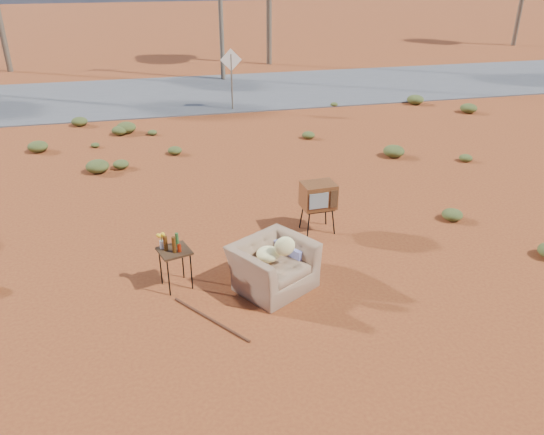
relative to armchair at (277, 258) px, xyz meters
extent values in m
plane|color=brown|center=(-0.27, -0.26, -0.51)|extent=(140.00, 140.00, 0.00)
cube|color=#565659|center=(-0.27, 14.74, -0.49)|extent=(140.00, 7.00, 0.04)
imported|color=#8B684C|center=(-0.08, -0.07, 0.04)|extent=(1.49, 1.33, 1.09)
ellipsoid|color=#F7EE97|center=(-0.16, -0.05, 0.12)|extent=(0.39, 0.39, 0.23)
ellipsoid|color=#F7EE97|center=(0.07, -0.22, 0.33)|extent=(0.35, 0.17, 0.35)
cube|color=navy|center=(0.36, 0.32, -0.19)|extent=(0.86, 0.96, 0.64)
cube|color=black|center=(1.27, 1.72, 0.02)|extent=(0.60, 0.47, 0.03)
cylinder|color=black|center=(1.02, 1.50, -0.25)|extent=(0.03, 0.03, 0.53)
cylinder|color=black|center=(1.55, 1.53, -0.25)|extent=(0.03, 0.03, 0.53)
cylinder|color=black|center=(0.99, 1.91, -0.25)|extent=(0.03, 0.03, 0.53)
cylinder|color=black|center=(1.53, 1.94, -0.25)|extent=(0.03, 0.03, 0.53)
cube|color=brown|center=(1.27, 1.72, 0.29)|extent=(0.68, 0.54, 0.51)
cube|color=gray|center=(1.20, 1.45, 0.29)|extent=(0.39, 0.04, 0.32)
cube|color=#472D19|center=(1.51, 1.46, 0.29)|extent=(0.15, 0.03, 0.36)
cube|color=#321F12|center=(-1.66, 0.32, 0.18)|extent=(0.61, 0.61, 0.04)
cylinder|color=black|center=(-1.80, 0.07, -0.16)|extent=(0.02, 0.02, 0.69)
cylinder|color=black|center=(-1.42, 0.18, -0.16)|extent=(0.02, 0.02, 0.69)
cylinder|color=black|center=(-1.91, 0.45, -0.16)|extent=(0.02, 0.02, 0.69)
cylinder|color=black|center=(-1.53, 0.56, -0.16)|extent=(0.02, 0.02, 0.69)
cylinder|color=#45260B|center=(-1.79, 0.33, 0.33)|extent=(0.07, 0.07, 0.26)
cylinder|color=#45260B|center=(-1.66, 0.24, 0.34)|extent=(0.07, 0.07, 0.28)
cylinder|color=#2A5524|center=(-1.60, 0.44, 0.32)|extent=(0.06, 0.06, 0.24)
cylinder|color=red|center=(-1.58, 0.24, 0.26)|extent=(0.06, 0.06, 0.13)
cylinder|color=silver|center=(-1.85, 0.42, 0.27)|extent=(0.08, 0.08, 0.14)
ellipsoid|color=yellow|center=(-1.85, 0.42, 0.43)|extent=(0.16, 0.16, 0.12)
cylinder|color=#502615|center=(-1.24, -0.76, -0.49)|extent=(1.00, 1.36, 0.04)
cylinder|color=brown|center=(1.23, 11.74, 0.49)|extent=(0.06, 0.06, 2.00)
cube|color=silver|center=(1.23, 11.74, 1.29)|extent=(0.78, 0.04, 0.78)
ellipsoid|color=#455123|center=(4.23, 1.54, -0.39)|extent=(0.44, 0.44, 0.24)
ellipsoid|color=#455123|center=(-3.27, 6.24, -0.34)|extent=(0.60, 0.60, 0.33)
ellipsoid|color=#455123|center=(6.53, 4.74, -0.41)|extent=(0.36, 0.36, 0.20)
ellipsoid|color=#455123|center=(2.93, 7.74, -0.40)|extent=(0.40, 0.40, 0.22)
ellipsoid|color=#455123|center=(-1.77, 9.24, -0.43)|extent=(0.30, 0.30, 0.17)
camera|label=1|loc=(-1.87, -7.44, 4.49)|focal=35.00mm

